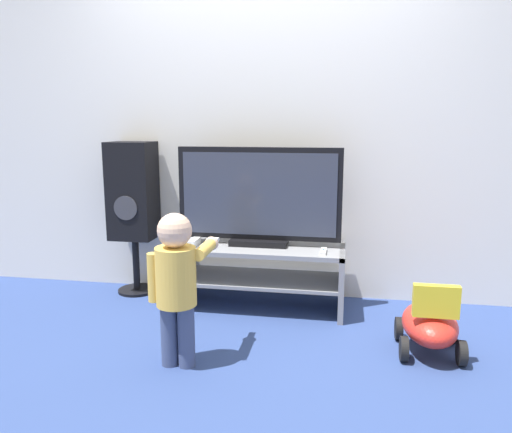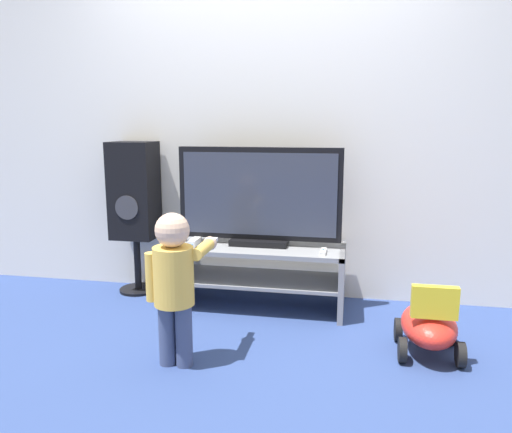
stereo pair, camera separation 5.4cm
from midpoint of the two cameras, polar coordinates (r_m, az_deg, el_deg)
ground_plane at (r=3.31m, az=-0.93°, el=-11.65°), size 16.00×16.00×0.00m
wall_back at (r=3.62m, az=0.75°, el=11.34°), size 10.00×0.06×2.60m
tv_stand at (r=3.44m, az=-0.17°, el=-5.63°), size 1.17×0.49×0.44m
television at (r=3.36m, az=-0.11°, el=2.19°), size 1.11×0.20×0.66m
game_console at (r=3.43m, az=-7.53°, el=-2.93°), size 0.05×0.16×0.04m
remote_primary at (r=3.23m, az=7.25°, el=-3.96°), size 0.04×0.13×0.03m
child at (r=2.61m, az=-9.60°, el=-6.84°), size 0.31×0.46×0.82m
speaker_tower at (r=3.76m, az=-14.29°, el=2.44°), size 0.32×0.28×1.12m
ride_on_toy at (r=2.96m, az=18.74°, el=-11.56°), size 0.33×0.49×0.43m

